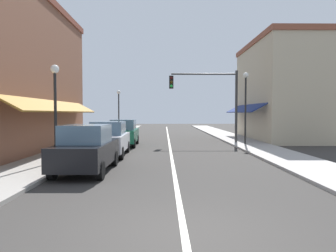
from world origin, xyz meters
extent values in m
plane|color=#33302D|center=(0.00, 18.00, 0.00)|extent=(80.00, 80.00, 0.00)
cube|color=gray|center=(-5.50, 18.00, 0.06)|extent=(2.60, 56.00, 0.12)
cube|color=#A39E99|center=(5.50, 18.00, 0.06)|extent=(2.60, 56.00, 0.12)
cube|color=silver|center=(0.00, 18.00, 0.00)|extent=(0.14, 52.00, 0.01)
cube|color=brown|center=(-8.92, 12.00, 4.20)|extent=(4.23, 14.00, 8.39)
cube|color=slate|center=(-6.86, 12.00, 1.40)|extent=(0.08, 10.64, 1.80)
cube|color=olive|center=(-6.25, 12.00, 2.60)|extent=(1.27, 11.76, 0.73)
cube|color=slate|center=(-6.86, 8.92, 6.04)|extent=(0.08, 1.10, 1.30)
cube|color=slate|center=(-6.86, 15.08, 6.04)|extent=(0.08, 1.10, 1.30)
cube|color=#BCAD8E|center=(9.10, 20.00, 3.84)|extent=(4.60, 10.00, 7.67)
cube|color=brown|center=(9.10, 20.00, 7.87)|extent=(4.80, 10.20, 0.40)
cube|color=slate|center=(6.86, 20.00, 1.40)|extent=(0.08, 7.60, 1.80)
cube|color=navy|center=(6.25, 20.00, 2.60)|extent=(1.27, 8.40, 0.73)
cube|color=slate|center=(6.86, 17.80, 5.53)|extent=(0.08, 1.10, 1.30)
cube|color=slate|center=(6.86, 22.20, 5.53)|extent=(0.08, 1.10, 1.30)
cube|color=black|center=(-3.24, 6.02, 0.71)|extent=(1.76, 4.12, 0.80)
cube|color=slate|center=(-3.24, 5.92, 1.44)|extent=(1.54, 2.01, 0.66)
cylinder|color=black|center=(-4.01, 7.38, 0.31)|extent=(0.21, 0.62, 0.62)
cylinder|color=black|center=(-2.43, 7.37, 0.31)|extent=(0.21, 0.62, 0.62)
cylinder|color=black|center=(-4.04, 4.68, 0.31)|extent=(0.21, 0.62, 0.62)
cylinder|color=black|center=(-2.46, 4.66, 0.31)|extent=(0.21, 0.62, 0.62)
cube|color=silver|center=(-3.20, 10.42, 0.71)|extent=(1.77, 4.12, 0.80)
cube|color=slate|center=(-3.20, 10.32, 1.44)|extent=(1.54, 2.02, 0.66)
cylinder|color=black|center=(-4.01, 11.76, 0.31)|extent=(0.21, 0.62, 0.62)
cylinder|color=black|center=(-2.43, 11.78, 0.31)|extent=(0.21, 0.62, 0.62)
cylinder|color=black|center=(-3.98, 9.05, 0.31)|extent=(0.21, 0.62, 0.62)
cylinder|color=black|center=(-2.40, 9.07, 0.31)|extent=(0.21, 0.62, 0.62)
cube|color=#0F4C33|center=(-3.09, 15.25, 0.71)|extent=(1.76, 4.12, 0.80)
cube|color=slate|center=(-3.08, 15.15, 1.44)|extent=(1.54, 2.02, 0.66)
cylinder|color=black|center=(-3.89, 16.60, 0.31)|extent=(0.21, 0.62, 0.62)
cylinder|color=black|center=(-2.31, 16.61, 0.31)|extent=(0.21, 0.62, 0.62)
cylinder|color=black|center=(-3.86, 13.89, 0.31)|extent=(0.21, 0.62, 0.62)
cylinder|color=black|center=(-2.28, 13.91, 0.31)|extent=(0.21, 0.62, 0.62)
cylinder|color=#333333|center=(4.80, 16.64, 2.62)|extent=(0.18, 0.18, 5.23)
cylinder|color=#333333|center=(2.47, 16.64, 4.98)|extent=(4.67, 0.12, 0.12)
cube|color=black|center=(0.13, 16.46, 4.38)|extent=(0.30, 0.24, 0.90)
sphere|color=#420F0F|center=(0.13, 16.33, 4.66)|extent=(0.20, 0.20, 0.20)
sphere|color=#3D2D0C|center=(0.13, 16.33, 4.38)|extent=(0.20, 0.20, 0.20)
sphere|color=green|center=(0.13, 16.33, 4.10)|extent=(0.20, 0.20, 0.20)
cylinder|color=black|center=(-4.97, 7.70, 1.94)|extent=(0.12, 0.12, 3.88)
sphere|color=white|center=(-4.97, 7.70, 4.06)|extent=(0.36, 0.36, 0.36)
cylinder|color=black|center=(5.12, 15.33, 2.29)|extent=(0.12, 0.12, 4.57)
sphere|color=white|center=(5.12, 15.33, 4.75)|extent=(0.36, 0.36, 0.36)
cylinder|color=black|center=(-4.82, 24.82, 2.03)|extent=(0.12, 0.12, 4.07)
sphere|color=white|center=(-4.82, 24.82, 4.25)|extent=(0.36, 0.36, 0.36)
camera|label=1|loc=(-0.36, -5.38, 2.20)|focal=32.92mm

